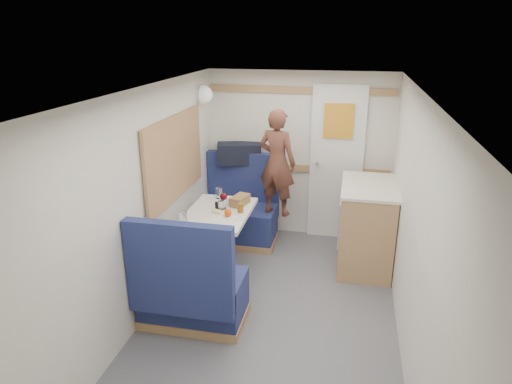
% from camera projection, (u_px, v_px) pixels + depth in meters
% --- Properties ---
extents(floor, '(4.50, 4.50, 0.00)m').
position_uv_depth(floor, '(262.00, 343.00, 3.75)').
color(floor, '#515156').
rests_on(floor, ground).
extents(ceiling, '(4.50, 4.50, 0.00)m').
position_uv_depth(ceiling, '(264.00, 97.00, 3.07)').
color(ceiling, silver).
rests_on(ceiling, wall_back).
extents(wall_back, '(2.20, 0.02, 2.00)m').
position_uv_depth(wall_back, '(299.00, 156.00, 5.48)').
color(wall_back, silver).
rests_on(wall_back, floor).
extents(wall_left, '(0.02, 4.50, 2.00)m').
position_uv_depth(wall_left, '(127.00, 220.00, 3.62)').
color(wall_left, silver).
rests_on(wall_left, floor).
extents(wall_right, '(0.02, 4.50, 2.00)m').
position_uv_depth(wall_right, '(417.00, 246.00, 3.20)').
color(wall_right, silver).
rests_on(wall_right, floor).
extents(oak_trim_low, '(2.15, 0.02, 0.08)m').
position_uv_depth(oak_trim_low, '(298.00, 168.00, 5.52)').
color(oak_trim_low, '#926642').
rests_on(oak_trim_low, wall_back).
extents(oak_trim_high, '(2.15, 0.02, 0.08)m').
position_uv_depth(oak_trim_high, '(301.00, 90.00, 5.20)').
color(oak_trim_high, '#926642').
rests_on(oak_trim_high, wall_back).
extents(side_window, '(0.04, 1.30, 0.72)m').
position_uv_depth(side_window, '(175.00, 158.00, 4.46)').
color(side_window, gray).
rests_on(side_window, wall_left).
extents(rear_door, '(0.62, 0.12, 1.86)m').
position_uv_depth(rear_door, '(336.00, 161.00, 5.38)').
color(rear_door, white).
rests_on(rear_door, wall_back).
extents(dinette_table, '(0.62, 0.92, 0.72)m').
position_uv_depth(dinette_table, '(219.00, 225.00, 4.60)').
color(dinette_table, white).
rests_on(dinette_table, floor).
extents(bench_far, '(0.90, 0.59, 1.05)m').
position_uv_depth(bench_far, '(240.00, 217.00, 5.49)').
color(bench_far, navy).
rests_on(bench_far, floor).
extents(bench_near, '(0.90, 0.59, 1.05)m').
position_uv_depth(bench_near, '(191.00, 294.00, 3.90)').
color(bench_near, navy).
rests_on(bench_near, floor).
extents(ledge, '(0.90, 0.14, 0.04)m').
position_uv_depth(ledge, '(244.00, 165.00, 5.53)').
color(ledge, '#926642').
rests_on(ledge, bench_far).
extents(dome_light, '(0.20, 0.20, 0.20)m').
position_uv_depth(dome_light, '(204.00, 95.00, 5.07)').
color(dome_light, white).
rests_on(dome_light, wall_left).
extents(galley_counter, '(0.57, 0.92, 0.92)m').
position_uv_depth(galley_counter, '(366.00, 225.00, 4.86)').
color(galley_counter, '#926642').
rests_on(galley_counter, floor).
extents(person, '(0.51, 0.41, 1.20)m').
position_uv_depth(person, '(277.00, 163.00, 5.02)').
color(person, brown).
rests_on(person, bench_far).
extents(duffel_bag, '(0.56, 0.37, 0.25)m').
position_uv_depth(duffel_bag, '(239.00, 153.00, 5.49)').
color(duffel_bag, black).
rests_on(duffel_bag, ledge).
extents(tray, '(0.39, 0.44, 0.02)m').
position_uv_depth(tray, '(217.00, 222.00, 4.28)').
color(tray, white).
rests_on(tray, dinette_table).
extents(orange_fruit, '(0.07, 0.07, 0.07)m').
position_uv_depth(orange_fruit, '(228.00, 213.00, 4.37)').
color(orange_fruit, '#DB5609').
rests_on(orange_fruit, tray).
extents(cheese_block, '(0.10, 0.08, 0.03)m').
position_uv_depth(cheese_block, '(217.00, 212.00, 4.45)').
color(cheese_block, '#EACE87').
rests_on(cheese_block, tray).
extents(wine_glass, '(0.08, 0.08, 0.17)m').
position_uv_depth(wine_glass, '(223.00, 197.00, 4.58)').
color(wine_glass, white).
rests_on(wine_glass, dinette_table).
extents(tumbler_left, '(0.08, 0.08, 0.12)m').
position_uv_depth(tumbler_left, '(183.00, 218.00, 4.23)').
color(tumbler_left, silver).
rests_on(tumbler_left, dinette_table).
extents(tumbler_mid, '(0.07, 0.07, 0.12)m').
position_uv_depth(tumbler_mid, '(219.00, 193.00, 4.88)').
color(tumbler_mid, white).
rests_on(tumbler_mid, dinette_table).
extents(tumbler_right, '(0.06, 0.06, 0.10)m').
position_uv_depth(tumbler_right, '(221.00, 205.00, 4.57)').
color(tumbler_right, white).
rests_on(tumbler_right, dinette_table).
extents(beer_glass, '(0.06, 0.06, 0.09)m').
position_uv_depth(beer_glass, '(240.00, 208.00, 4.51)').
color(beer_glass, brown).
rests_on(beer_glass, dinette_table).
extents(pepper_grinder, '(0.03, 0.03, 0.09)m').
position_uv_depth(pepper_grinder, '(217.00, 206.00, 4.57)').
color(pepper_grinder, black).
rests_on(pepper_grinder, dinette_table).
extents(salt_grinder, '(0.04, 0.04, 0.10)m').
position_uv_depth(salt_grinder, '(228.00, 202.00, 4.66)').
color(salt_grinder, white).
rests_on(salt_grinder, dinette_table).
extents(bread_loaf, '(0.18, 0.26, 0.10)m').
position_uv_depth(bread_loaf, '(240.00, 200.00, 4.71)').
color(bread_loaf, brown).
rests_on(bread_loaf, dinette_table).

